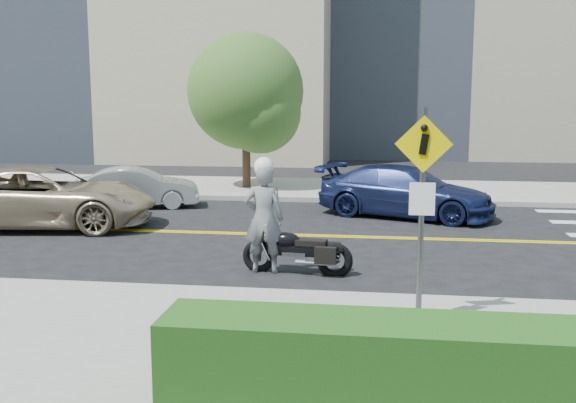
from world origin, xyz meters
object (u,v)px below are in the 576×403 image
(pedestrian_sign, at_px, (422,194))
(motorcycle, at_px, (297,241))
(parked_car_silver, at_px, (137,188))
(suv, at_px, (44,197))
(motorcyclist, at_px, (264,215))
(parked_car_blue, at_px, (406,191))

(pedestrian_sign, xyz_separation_m, motorcycle, (-2.08, 2.90, -1.34))
(parked_car_silver, bearing_deg, suv, 142.23)
(motorcyclist, relative_size, suv, 0.40)
(motorcyclist, height_order, suv, motorcyclist)
(motorcycle, bearing_deg, pedestrian_sign, -48.85)
(motorcycle, xyz_separation_m, suv, (-6.87, 3.54, 0.15))
(parked_car_blue, bearing_deg, parked_car_silver, 106.20)
(motorcyclist, bearing_deg, suv, -32.54)
(pedestrian_sign, height_order, suv, pedestrian_sign)
(pedestrian_sign, distance_m, parked_car_silver, 12.44)
(parked_car_silver, xyz_separation_m, parked_car_blue, (7.84, -0.46, 0.10))
(motorcycle, distance_m, suv, 7.73)
(pedestrian_sign, height_order, parked_car_silver, pedestrian_sign)
(motorcycle, xyz_separation_m, parked_car_silver, (-5.63, 6.77, -0.02))
(motorcyclist, height_order, parked_car_silver, motorcyclist)
(pedestrian_sign, height_order, motorcyclist, pedestrian_sign)
(motorcyclist, distance_m, motorcycle, 0.78)
(motorcyclist, height_order, motorcycle, motorcyclist)
(motorcyclist, distance_m, parked_car_silver, 8.45)
(motorcycle, relative_size, parked_car_silver, 0.56)
(pedestrian_sign, relative_size, motorcycle, 1.48)
(pedestrian_sign, relative_size, motorcyclist, 1.37)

